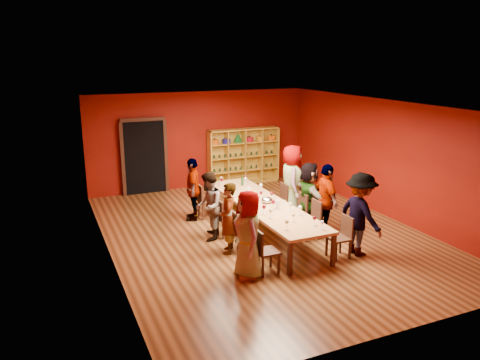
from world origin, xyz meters
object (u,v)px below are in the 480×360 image
person_left_1 (228,218)px  chair_person_left_4 (204,199)px  person_left_0 (248,234)px  tasting_table (263,205)px  chair_person_left_0 (263,249)px  person_right_2 (309,196)px  person_right_1 (326,201)px  spittoon_bowl (267,200)px  person_left_4 (193,189)px  person_right_0 (360,214)px  chair_person_left_1 (239,229)px  chair_person_right_0 (342,235)px  person_left_2 (209,206)px  chair_person_right_1 (312,217)px  shelving_unit (243,153)px  chair_person_left_2 (224,216)px  chair_person_right_2 (299,210)px  person_right_3 (292,181)px  chair_person_right_3 (280,199)px

person_left_1 → chair_person_left_4: size_ratio=1.72×
person_left_0 → tasting_table: bearing=152.9°
chair_person_left_0 → person_right_2: bearing=40.3°
person_right_1 → spittoon_bowl: person_right_1 is taller
person_left_4 → spittoon_bowl: bearing=58.0°
person_right_0 → person_right_1: bearing=-2.4°
person_right_1 → chair_person_left_1: bearing=95.8°
chair_person_left_4 → chair_person_right_0: size_ratio=1.00×
person_left_0 → person_left_1: 1.19m
chair_person_right_0 → person_right_0: 0.57m
chair_person_left_0 → person_left_2: size_ratio=0.57×
person_left_0 → chair_person_right_1: 2.46m
chair_person_left_1 → person_right_0: (2.24, -1.17, 0.39)m
tasting_table → shelving_unit: bearing=72.1°
person_left_0 → person_left_1: (0.07, 1.18, -0.08)m
person_right_2 → chair_person_left_2: bearing=88.4°
chair_person_left_4 → spittoon_bowl: size_ratio=3.30×
chair_person_right_1 → chair_person_right_2: size_ratio=1.00×
person_left_2 → person_right_1: size_ratio=0.92×
shelving_unit → person_right_0: (-0.06, -6.18, -0.10)m
person_right_2 → person_right_3: person_right_3 is taller
shelving_unit → chair_person_right_3: shelving_unit is taller
person_right_3 → chair_person_right_0: bearing=-163.1°
chair_person_right_0 → person_right_3: (0.33, 2.71, 0.44)m
tasting_table → shelving_unit: (1.40, 4.32, 0.28)m
person_right_0 → chair_person_right_3: bearing=2.9°
person_right_1 → chair_person_right_1: bearing=96.1°
chair_person_right_1 → chair_person_left_4: bearing=128.5°
tasting_table → spittoon_bowl: spittoon_bowl is taller
shelving_unit → person_left_0: 6.73m
spittoon_bowl → chair_person_right_0: bearing=-66.0°
person_right_0 → chair_person_right_1: size_ratio=1.99×
person_left_0 → person_left_4: 3.46m
chair_person_right_0 → person_right_2: person_right_2 is taller
person_left_1 → spittoon_bowl: 1.42m
chair_person_right_0 → spittoon_bowl: (-0.82, 1.84, 0.32)m
tasting_table → person_left_2: bearing=172.2°
person_left_0 → person_left_2: 2.05m
person_right_0 → person_right_2: (-0.16, 1.75, -0.07)m
chair_person_left_1 → chair_person_right_0: 2.16m
person_left_2 → person_right_3: (2.52, 0.67, 0.15)m
shelving_unit → chair_person_left_0: bearing=-110.4°
person_left_4 → shelving_unit: bearing=155.8°
chair_person_left_1 → person_right_2: (2.08, 0.58, 0.32)m
shelving_unit → chair_person_right_0: (-0.49, -6.18, -0.49)m
chair_person_left_4 → person_right_2: person_right_2 is taller
person_left_4 → chair_person_right_3: (2.11, -0.73, -0.31)m
chair_person_left_0 → chair_person_left_1: bearing=90.0°
chair_person_left_1 → chair_person_right_1: same height
person_right_2 → person_right_3: bearing=2.1°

